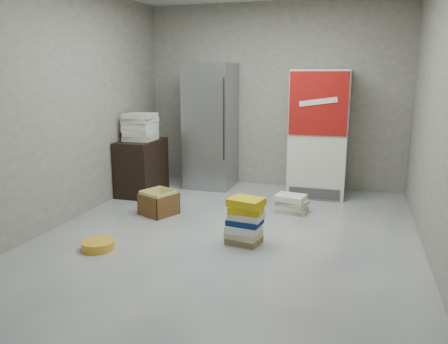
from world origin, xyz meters
TOP-DOWN VIEW (x-y plane):
  - ground at (0.00, 0.00)m, footprint 5.00×5.00m
  - room_shell at (0.00, 0.00)m, footprint 4.04×5.04m
  - steel_fridge at (-0.90, 2.13)m, footprint 0.70×0.72m
  - coke_cooler at (0.75, 2.12)m, footprint 0.80×0.73m
  - wood_shelf at (-1.73, 1.40)m, footprint 0.50×0.80m
  - supply_box_stack at (-1.73, 1.40)m, footprint 0.44×0.44m
  - phonebook_stack_main at (0.22, -0.06)m, footprint 0.41×0.36m
  - phonebook_stack_side at (0.53, 1.14)m, footprint 0.44×0.38m
  - cardboard_box at (-1.07, 0.57)m, footprint 0.51×0.51m
  - bucket_lid at (-1.17, -0.65)m, footprint 0.35×0.35m

SIDE VIEW (x-z plane):
  - ground at x=0.00m, z-range 0.00..0.00m
  - bucket_lid at x=-1.17m, z-range 0.00..0.09m
  - phonebook_stack_side at x=0.53m, z-range 0.00..0.23m
  - cardboard_box at x=-1.07m, z-range -0.03..0.28m
  - phonebook_stack_main at x=0.22m, z-range 0.00..0.50m
  - wood_shelf at x=-1.73m, z-range 0.00..0.80m
  - coke_cooler at x=0.75m, z-range 0.00..1.80m
  - steel_fridge at x=-0.90m, z-range 0.00..1.90m
  - supply_box_stack at x=-1.73m, z-range 0.80..1.19m
  - room_shell at x=0.00m, z-range 0.39..3.21m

